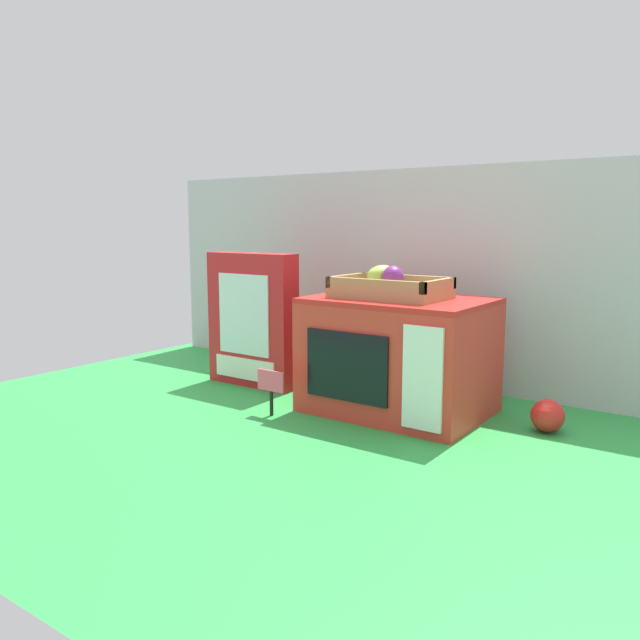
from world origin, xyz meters
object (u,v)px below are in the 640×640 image
Objects in this scene: cookie_set_box at (252,320)px; price_sign at (271,386)px; food_groups_crate at (390,288)px; loose_toy_apple at (548,416)px; toy_microwave at (398,355)px.

price_sign is (0.21, -0.18, -0.10)m from cookie_set_box.
food_groups_crate is 0.70× the size of cookie_set_box.
loose_toy_apple is at bearing 4.48° from cookie_set_box.
cookie_set_box reaches higher than price_sign.
loose_toy_apple is at bearing 24.58° from price_sign.
toy_microwave is 0.42m from cookie_set_box.
food_groups_crate is 3.54× the size of loose_toy_apple.
toy_microwave is at bearing 16.53° from food_groups_crate.
toy_microwave is at bearing 42.73° from price_sign.
toy_microwave is 0.15m from food_groups_crate.
food_groups_crate is 2.36× the size of price_sign.
cookie_set_box is 0.30m from price_sign.
price_sign is (-0.21, -0.19, -0.06)m from toy_microwave.
price_sign is 0.57m from loose_toy_apple.
cookie_set_box is at bearing -175.52° from loose_toy_apple.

